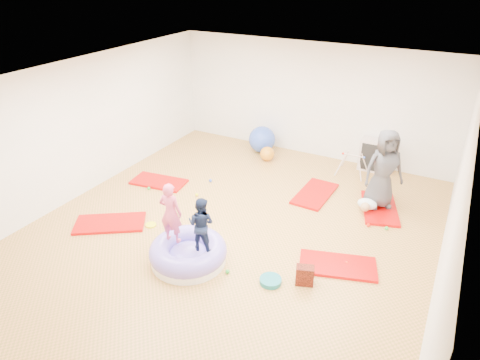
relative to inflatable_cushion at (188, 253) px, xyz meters
The scene contains 19 objects.
room 1.71m from the inflatable_cushion, 80.72° to the left, with size 7.01×8.01×2.81m.
gym_mat_front_left 1.95m from the inflatable_cushion, behind, with size 1.29×0.64×0.05m, color #C70500.
gym_mat_mid_left 2.95m from the inflatable_cushion, 137.51° to the left, with size 1.21×0.60×0.05m, color #C70500.
gym_mat_center_back 3.33m from the inflatable_cushion, 70.56° to the left, with size 1.26×0.63×0.05m, color #C70500.
gym_mat_right 2.47m from the inflatable_cushion, 24.53° to the left, with size 1.24×0.62×0.05m, color #C70500.
gym_mat_rear_right 4.03m from the inflatable_cushion, 52.43° to the left, with size 1.29×0.65×0.05m, color #C70500.
inflatable_cushion is the anchor object (origin of this frame).
child_pink 0.80m from the inflatable_cushion, behind, with size 0.39×0.26×1.07m, color #E34F76.
child_navy 0.73m from the inflatable_cushion, ahead, with size 0.45×0.35×0.93m, color #131D3C.
adult_caregiver 4.11m from the inflatable_cushion, 53.70° to the left, with size 0.78×0.51×1.61m, color #3D3E43.
infant 3.71m from the inflatable_cushion, 52.93° to the left, with size 0.38×0.39×0.23m.
ball_pit_balls 1.83m from the inflatable_cushion, 72.70° to the left, with size 4.96×2.62×0.07m.
exercise_ball_blue 4.76m from the inflatable_cushion, 100.83° to the left, with size 0.68×0.68×0.68m, color blue.
exercise_ball_orange 4.28m from the inflatable_cushion, 97.28° to the left, with size 0.36×0.36×0.36m, color orange.
infant_play_gym 4.72m from the inflatable_cushion, 71.17° to the left, with size 0.65×0.62×0.50m.
cube_shelf 5.33m from the inflatable_cushion, 68.48° to the left, with size 0.76×0.37×0.76m.
balance_disc 1.45m from the inflatable_cushion, ahead, with size 0.35×0.35×0.08m, color #167480.
backpack 1.94m from the inflatable_cushion, 11.35° to the left, with size 0.28×0.17×0.32m, color maroon.
yellow_toy 1.35m from the inflatable_cushion, 156.60° to the left, with size 0.20×0.20×0.03m, color #F0F50E.
Camera 1 is at (3.28, -5.79, 4.50)m, focal length 32.00 mm.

